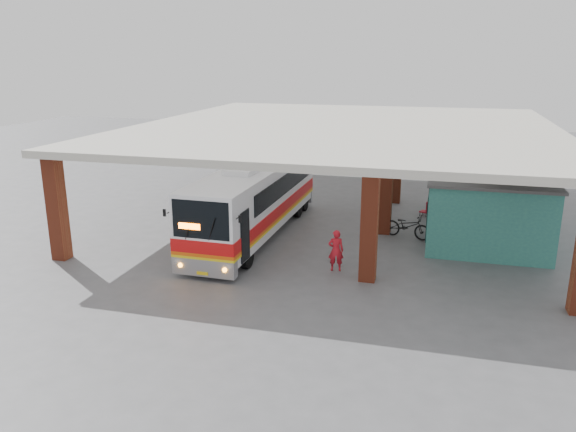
# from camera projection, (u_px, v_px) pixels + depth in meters

# --- Properties ---
(ground) EXTENTS (90.00, 90.00, 0.00)m
(ground) POSITION_uv_depth(u_px,v_px,m) (308.00, 248.00, 24.58)
(ground) COLOR #515154
(ground) RESTS_ON ground
(brick_columns) EXTENTS (20.10, 21.60, 4.35)m
(brick_columns) POSITION_uv_depth(u_px,v_px,m) (358.00, 178.00, 28.26)
(brick_columns) COLOR #943820
(brick_columns) RESTS_ON ground
(canopy_roof) EXTENTS (21.00, 23.00, 0.30)m
(canopy_roof) POSITION_uv_depth(u_px,v_px,m) (346.00, 127.00, 29.24)
(canopy_roof) COLOR beige
(canopy_roof) RESTS_ON brick_columns
(shop_building) EXTENTS (5.20, 8.20, 3.11)m
(shop_building) POSITION_uv_depth(u_px,v_px,m) (485.00, 202.00, 25.97)
(shop_building) COLOR #2A6966
(shop_building) RESTS_ON ground
(coach_bus) EXTENTS (2.73, 12.04, 3.49)m
(coach_bus) POSITION_uv_depth(u_px,v_px,m) (255.00, 199.00, 25.84)
(coach_bus) COLOR white
(coach_bus) RESTS_ON ground
(motorcycle) EXTENTS (2.32, 1.36, 1.15)m
(motorcycle) POSITION_uv_depth(u_px,v_px,m) (407.00, 226.00, 25.74)
(motorcycle) COLOR black
(motorcycle) RESTS_ON ground
(pedestrian) EXTENTS (0.68, 0.52, 1.66)m
(pedestrian) POSITION_uv_depth(u_px,v_px,m) (336.00, 250.00, 21.74)
(pedestrian) COLOR red
(pedestrian) RESTS_ON ground
(red_chair) EXTENTS (0.56, 0.56, 0.81)m
(red_chair) POSITION_uv_depth(u_px,v_px,m) (426.00, 209.00, 29.28)
(red_chair) COLOR #AE121F
(red_chair) RESTS_ON ground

